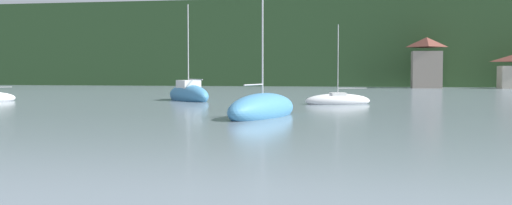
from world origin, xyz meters
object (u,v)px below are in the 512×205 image
(shore_building_west, at_px, (426,63))
(sailboat_far_8, at_px, (188,95))
(sailboat_far_9, at_px, (338,101))
(sailboat_mid_4, at_px, (262,109))

(shore_building_west, xyz_separation_m, sailboat_far_8, (-25.82, -46.91, -3.42))
(sailboat_far_8, height_order, sailboat_far_9, sailboat_far_8)
(sailboat_mid_4, distance_m, sailboat_far_8, 21.45)
(sailboat_mid_4, bearing_deg, sailboat_far_8, 44.07)
(sailboat_far_8, bearing_deg, sailboat_mid_4, 170.09)
(shore_building_west, height_order, sailboat_mid_4, sailboat_mid_4)
(shore_building_west, relative_size, sailboat_mid_4, 0.84)
(shore_building_west, distance_m, sailboat_mid_4, 67.55)
(shore_building_west, xyz_separation_m, sailboat_far_9, (-11.65, -50.53, -3.68))
(sailboat_mid_4, bearing_deg, shore_building_west, 1.88)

